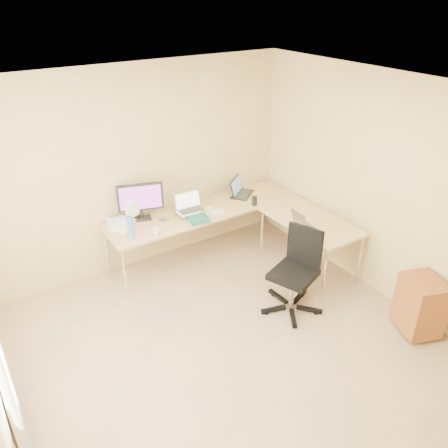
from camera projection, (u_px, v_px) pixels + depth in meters
floor at (238, 359)px, 4.59m from camera, size 4.50×4.50×0.00m
ceiling at (243, 101)px, 3.36m from camera, size 4.50×4.50×0.00m
wall_back at (137, 171)px, 5.63m from camera, size 4.50×0.00×4.50m
wall_right at (395, 195)px, 4.99m from camera, size 0.00×4.50×4.50m
desk_main at (205, 233)px, 6.13m from camera, size 2.65×0.70×0.73m
desk_return at (308, 245)px, 5.86m from camera, size 0.70×1.30×0.73m
monitor at (141, 201)px, 5.61m from camera, size 0.60×0.35×0.49m
book_stack at (197, 217)px, 5.70m from camera, size 0.28×0.35×0.05m
laptop_center at (191, 203)px, 5.73m from camera, size 0.38×0.30×0.24m
laptop_black at (242, 187)px, 6.31m from camera, size 0.48×0.46×0.24m
keyboard at (208, 212)px, 5.86m from camera, size 0.46×0.30×0.02m
mouse at (210, 208)px, 5.95m from camera, size 0.11×0.08×0.04m
mug at (156, 232)px, 5.31m from camera, size 0.11×0.11×0.09m
cd_stack at (164, 220)px, 5.65m from camera, size 0.15×0.15×0.03m
water_bottle at (131, 228)px, 5.22m from camera, size 0.09×0.09×0.28m
papers at (121, 229)px, 5.48m from camera, size 0.28×0.32×0.01m
white_box at (117, 222)px, 5.54m from camera, size 0.27×0.21×0.09m
desk_fan at (132, 212)px, 5.60m from camera, size 0.26×0.26×0.26m
black_cup at (254, 201)px, 6.04m from camera, size 0.09×0.09×0.12m
laptop_return at (306, 221)px, 5.45m from camera, size 0.32×0.25×0.21m
office_chair at (293, 273)px, 5.06m from camera, size 0.77×0.77×1.00m
cabinet at (420, 305)px, 4.78m from camera, size 0.50×0.55×0.62m
radiator at (10, 396)px, 3.74m from camera, size 0.09×0.80×0.55m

